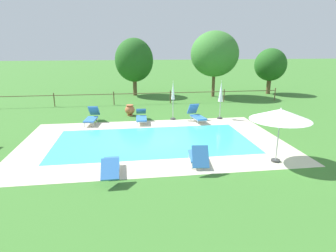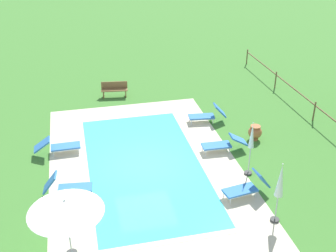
{
  "view_description": "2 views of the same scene",
  "coord_description": "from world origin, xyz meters",
  "px_view_note": "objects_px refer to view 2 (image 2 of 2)",
  "views": [
    {
      "loc": [
        -1.17,
        -13.21,
        4.51
      ],
      "look_at": [
        0.8,
        0.5,
        0.6
      ],
      "focal_mm": 30.69,
      "sensor_mm": 36.0,
      "label": 1
    },
    {
      "loc": [
        15.34,
        -2.53,
        10.06
      ],
      "look_at": [
        -1.59,
        1.41,
        0.92
      ],
      "focal_mm": 45.82,
      "sensor_mm": 36.0,
      "label": 2
    }
  ],
  "objects_px": {
    "sun_lounger_north_mid": "(68,187)",
    "wooden_bench_lawn_side": "(114,89)",
    "terracotta_urn_near_fence": "(255,132)",
    "sun_lounger_north_far": "(246,187)",
    "patio_umbrella_closed_row_centre": "(280,183)",
    "sun_lounger_north_near_steps": "(207,115)",
    "sun_lounger_north_end": "(59,146)",
    "patio_umbrella_open_foreground": "(65,206)",
    "patio_umbrella_closed_row_west": "(251,141)",
    "sun_lounger_south_near_corner": "(223,144)"
  },
  "relations": [
    {
      "from": "patio_umbrella_closed_row_centre",
      "to": "terracotta_urn_near_fence",
      "type": "relative_size",
      "value": 3.35
    },
    {
      "from": "patio_umbrella_open_foreground",
      "to": "terracotta_urn_near_fence",
      "type": "bearing_deg",
      "value": 123.05
    },
    {
      "from": "sun_lounger_south_near_corner",
      "to": "patio_umbrella_closed_row_centre",
      "type": "bearing_deg",
      "value": 2.24
    },
    {
      "from": "sun_lounger_north_end",
      "to": "sun_lounger_north_mid",
      "type": "bearing_deg",
      "value": 5.61
    },
    {
      "from": "sun_lounger_south_near_corner",
      "to": "wooden_bench_lawn_side",
      "type": "xyz_separation_m",
      "value": [
        -7.23,
        -4.02,
        0.11
      ]
    },
    {
      "from": "sun_lounger_south_near_corner",
      "to": "wooden_bench_lawn_side",
      "type": "relative_size",
      "value": 1.34
    },
    {
      "from": "patio_umbrella_open_foreground",
      "to": "patio_umbrella_closed_row_west",
      "type": "height_order",
      "value": "patio_umbrella_closed_row_west"
    },
    {
      "from": "patio_umbrella_closed_row_centre",
      "to": "wooden_bench_lawn_side",
      "type": "height_order",
      "value": "patio_umbrella_closed_row_centre"
    },
    {
      "from": "patio_umbrella_open_foreground",
      "to": "patio_umbrella_closed_row_west",
      "type": "bearing_deg",
      "value": 112.45
    },
    {
      "from": "sun_lounger_north_near_steps",
      "to": "patio_umbrella_open_foreground",
      "type": "height_order",
      "value": "patio_umbrella_open_foreground"
    },
    {
      "from": "sun_lounger_north_far",
      "to": "patio_umbrella_open_foreground",
      "type": "distance_m",
      "value": 7.0
    },
    {
      "from": "wooden_bench_lawn_side",
      "to": "sun_lounger_north_end",
      "type": "bearing_deg",
      "value": -28.88
    },
    {
      "from": "patio_umbrella_open_foreground",
      "to": "wooden_bench_lawn_side",
      "type": "height_order",
      "value": "patio_umbrella_open_foreground"
    },
    {
      "from": "sun_lounger_north_mid",
      "to": "patio_umbrella_closed_row_centre",
      "type": "height_order",
      "value": "patio_umbrella_closed_row_centre"
    },
    {
      "from": "sun_lounger_north_end",
      "to": "wooden_bench_lawn_side",
      "type": "relative_size",
      "value": 1.31
    },
    {
      "from": "sun_lounger_north_mid",
      "to": "terracotta_urn_near_fence",
      "type": "xyz_separation_m",
      "value": [
        -2.46,
        8.73,
        -0.01
      ]
    },
    {
      "from": "patio_umbrella_closed_row_centre",
      "to": "terracotta_urn_near_fence",
      "type": "xyz_separation_m",
      "value": [
        -5.64,
        1.65,
        -1.22
      ]
    },
    {
      "from": "wooden_bench_lawn_side",
      "to": "terracotta_urn_near_fence",
      "type": "bearing_deg",
      "value": 41.75
    },
    {
      "from": "sun_lounger_south_near_corner",
      "to": "patio_umbrella_closed_row_centre",
      "type": "xyz_separation_m",
      "value": [
        4.98,
        0.19,
        1.25
      ]
    },
    {
      "from": "sun_lounger_north_far",
      "to": "terracotta_urn_near_fence",
      "type": "distance_m",
      "value": 4.54
    },
    {
      "from": "sun_lounger_north_near_steps",
      "to": "terracotta_urn_near_fence",
      "type": "xyz_separation_m",
      "value": [
        2.28,
        1.66,
        -0.0
      ]
    },
    {
      "from": "sun_lounger_north_near_steps",
      "to": "sun_lounger_north_mid",
      "type": "bearing_deg",
      "value": -56.15
    },
    {
      "from": "patio_umbrella_closed_row_west",
      "to": "terracotta_urn_near_fence",
      "type": "relative_size",
      "value": 3.36
    },
    {
      "from": "sun_lounger_north_end",
      "to": "terracotta_urn_near_fence",
      "type": "distance_m",
      "value": 9.08
    },
    {
      "from": "patio_umbrella_open_foreground",
      "to": "patio_umbrella_closed_row_west",
      "type": "xyz_separation_m",
      "value": [
        -3.02,
        7.3,
        -0.36
      ]
    },
    {
      "from": "sun_lounger_south_near_corner",
      "to": "patio_umbrella_closed_row_centre",
      "type": "height_order",
      "value": "patio_umbrella_closed_row_centre"
    },
    {
      "from": "sun_lounger_north_near_steps",
      "to": "terracotta_urn_near_fence",
      "type": "bearing_deg",
      "value": 36.01
    },
    {
      "from": "sun_lounger_south_near_corner",
      "to": "patio_umbrella_closed_row_west",
      "type": "relative_size",
      "value": 0.85
    },
    {
      "from": "terracotta_urn_near_fence",
      "to": "sun_lounger_north_near_steps",
      "type": "bearing_deg",
      "value": -143.99
    },
    {
      "from": "sun_lounger_north_mid",
      "to": "wooden_bench_lawn_side",
      "type": "bearing_deg",
      "value": 162.45
    },
    {
      "from": "sun_lounger_north_mid",
      "to": "patio_umbrella_closed_row_west",
      "type": "xyz_separation_m",
      "value": [
        0.2,
        7.3,
        1.17
      ]
    },
    {
      "from": "sun_lounger_north_mid",
      "to": "terracotta_urn_near_fence",
      "type": "distance_m",
      "value": 9.07
    },
    {
      "from": "sun_lounger_north_mid",
      "to": "wooden_bench_lawn_side",
      "type": "height_order",
      "value": "sun_lounger_north_mid"
    },
    {
      "from": "sun_lounger_north_mid",
      "to": "patio_umbrella_closed_row_centre",
      "type": "bearing_deg",
      "value": 65.8
    },
    {
      "from": "patio_umbrella_closed_row_west",
      "to": "patio_umbrella_open_foreground",
      "type": "bearing_deg",
      "value": -67.55
    },
    {
      "from": "sun_lounger_north_mid",
      "to": "patio_umbrella_closed_row_centre",
      "type": "relative_size",
      "value": 0.79
    },
    {
      "from": "wooden_bench_lawn_side",
      "to": "sun_lounger_south_near_corner",
      "type": "bearing_deg",
      "value": 29.1
    },
    {
      "from": "sun_lounger_north_near_steps",
      "to": "sun_lounger_north_far",
      "type": "height_order",
      "value": "sun_lounger_north_far"
    },
    {
      "from": "sun_lounger_north_end",
      "to": "patio_umbrella_closed_row_west",
      "type": "bearing_deg",
      "value": 65.53
    },
    {
      "from": "sun_lounger_north_mid",
      "to": "patio_umbrella_closed_row_centre",
      "type": "distance_m",
      "value": 7.85
    },
    {
      "from": "terracotta_urn_near_fence",
      "to": "wooden_bench_lawn_side",
      "type": "bearing_deg",
      "value": -138.25
    },
    {
      "from": "sun_lounger_north_end",
      "to": "terracotta_urn_near_fence",
      "type": "bearing_deg",
      "value": 84.88
    },
    {
      "from": "terracotta_urn_near_fence",
      "to": "patio_umbrella_open_foreground",
      "type": "bearing_deg",
      "value": -56.95
    },
    {
      "from": "wooden_bench_lawn_side",
      "to": "terracotta_urn_near_fence",
      "type": "relative_size",
      "value": 2.15
    },
    {
      "from": "sun_lounger_north_near_steps",
      "to": "sun_lounger_south_near_corner",
      "type": "distance_m",
      "value": 2.94
    },
    {
      "from": "sun_lounger_north_far",
      "to": "patio_umbrella_closed_row_centre",
      "type": "relative_size",
      "value": 0.79
    },
    {
      "from": "patio_umbrella_closed_row_west",
      "to": "wooden_bench_lawn_side",
      "type": "relative_size",
      "value": 1.57
    },
    {
      "from": "sun_lounger_north_end",
      "to": "patio_umbrella_open_foreground",
      "type": "bearing_deg",
      "value": 2.89
    },
    {
      "from": "sun_lounger_north_near_steps",
      "to": "wooden_bench_lawn_side",
      "type": "relative_size",
      "value": 1.27
    },
    {
      "from": "patio_umbrella_closed_row_centre",
      "to": "wooden_bench_lawn_side",
      "type": "bearing_deg",
      "value": -160.94
    }
  ]
}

